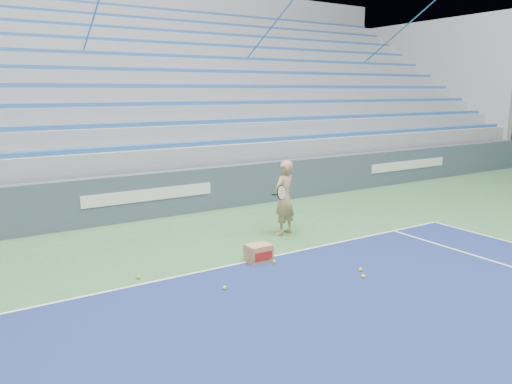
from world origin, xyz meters
TOP-DOWN VIEW (x-y plane):
  - sponsor_barrier at (0.00, 15.88)m, footprint 30.00×0.32m
  - bleachers at (0.00, 21.60)m, footprint 31.00×9.15m
  - tennis_player at (1.96, 13.00)m, footprint 0.94×0.89m
  - ball_box at (0.54, 11.79)m, footprint 0.44×0.34m
  - tennis_ball_0 at (0.74, 11.58)m, footprint 0.07×0.07m
  - tennis_ball_1 at (1.57, 10.20)m, footprint 0.07×0.07m
  - tennis_ball_2 at (-0.59, 11.00)m, footprint 0.07×0.07m
  - tennis_ball_3 at (-1.56, 12.16)m, footprint 0.07×0.07m
  - tennis_ball_4 at (1.74, 10.45)m, footprint 0.07×0.07m

SIDE VIEW (x-z plane):
  - tennis_ball_0 at x=0.74m, z-range 0.00..0.07m
  - tennis_ball_1 at x=1.57m, z-range 0.00..0.07m
  - tennis_ball_2 at x=-0.59m, z-range 0.00..0.07m
  - tennis_ball_3 at x=-1.56m, z-range 0.00..0.07m
  - tennis_ball_4 at x=1.74m, z-range 0.00..0.07m
  - ball_box at x=0.54m, z-range 0.00..0.33m
  - sponsor_barrier at x=0.00m, z-range 0.00..1.10m
  - tennis_player at x=1.96m, z-range 0.00..1.60m
  - bleachers at x=0.00m, z-range -1.29..6.01m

